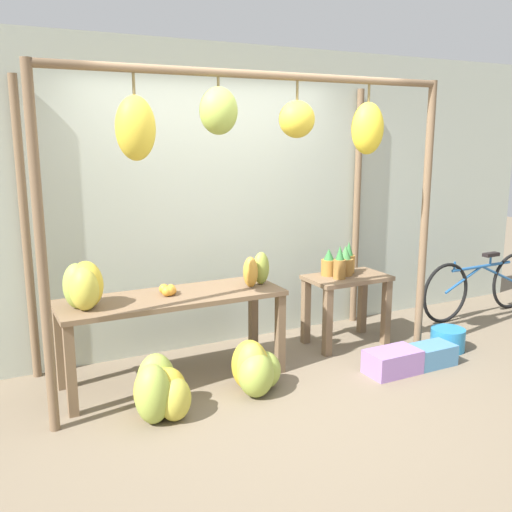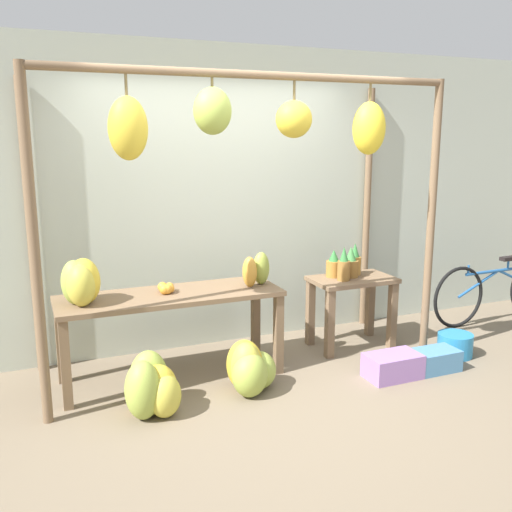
# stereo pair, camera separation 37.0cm
# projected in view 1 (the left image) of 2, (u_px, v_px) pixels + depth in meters

# --- Properties ---
(ground_plane) EXTENTS (20.00, 20.00, 0.00)m
(ground_plane) POSITION_uv_depth(u_px,v_px,m) (283.00, 399.00, 4.37)
(ground_plane) COLOR #756651
(shop_wall_back) EXTENTS (8.00, 0.08, 2.80)m
(shop_wall_back) POSITION_uv_depth(u_px,v_px,m) (210.00, 199.00, 5.31)
(shop_wall_back) COLOR #B7C1B2
(shop_wall_back) RESTS_ON ground_plane
(stall_awning) EXTENTS (3.33, 1.17, 2.45)m
(stall_awning) POSITION_uv_depth(u_px,v_px,m) (253.00, 154.00, 4.39)
(stall_awning) COLOR brown
(stall_awning) RESTS_ON ground_plane
(display_table_main) EXTENTS (1.81, 0.60, 0.73)m
(display_table_main) POSITION_uv_depth(u_px,v_px,m) (173.00, 308.00, 4.59)
(display_table_main) COLOR brown
(display_table_main) RESTS_ON ground_plane
(display_table_side) EXTENTS (0.78, 0.47, 0.68)m
(display_table_side) POSITION_uv_depth(u_px,v_px,m) (347.00, 293.00, 5.46)
(display_table_side) COLOR brown
(display_table_side) RESTS_ON ground_plane
(banana_pile_on_table) EXTENTS (0.36, 0.39, 0.35)m
(banana_pile_on_table) POSITION_uv_depth(u_px,v_px,m) (83.00, 286.00, 4.21)
(banana_pile_on_table) COLOR gold
(banana_pile_on_table) RESTS_ON display_table_main
(orange_pile) EXTENTS (0.14, 0.17, 0.08)m
(orange_pile) POSITION_uv_depth(u_px,v_px,m) (168.00, 290.00, 4.57)
(orange_pile) COLOR orange
(orange_pile) RESTS_ON display_table_main
(pineapple_cluster) EXTENTS (0.36, 0.28, 0.31)m
(pineapple_cluster) POSITION_uv_depth(u_px,v_px,m) (341.00, 263.00, 5.42)
(pineapple_cluster) COLOR olive
(pineapple_cluster) RESTS_ON display_table_side
(banana_pile_ground_left) EXTENTS (0.49, 0.51, 0.44)m
(banana_pile_ground_left) POSITION_uv_depth(u_px,v_px,m) (159.00, 391.00, 4.06)
(banana_pile_ground_left) COLOR gold
(banana_pile_ground_left) RESTS_ON ground_plane
(banana_pile_ground_right) EXTENTS (0.50, 0.51, 0.41)m
(banana_pile_ground_right) POSITION_uv_depth(u_px,v_px,m) (255.00, 369.00, 4.47)
(banana_pile_ground_right) COLOR #9EB247
(banana_pile_ground_right) RESTS_ON ground_plane
(fruit_crate_white) EXTENTS (0.46, 0.28, 0.20)m
(fruit_crate_white) POSITION_uv_depth(u_px,v_px,m) (393.00, 362.00, 4.84)
(fruit_crate_white) COLOR #9970B7
(fruit_crate_white) RESTS_ON ground_plane
(blue_bucket) EXTENTS (0.32, 0.32, 0.21)m
(blue_bucket) POSITION_uv_depth(u_px,v_px,m) (448.00, 339.00, 5.36)
(blue_bucket) COLOR teal
(blue_bucket) RESTS_ON ground_plane
(parked_bicycle) EXTENTS (1.74, 0.10, 0.70)m
(parked_bicycle) POSITION_uv_depth(u_px,v_px,m) (480.00, 285.00, 6.36)
(parked_bicycle) COLOR black
(parked_bicycle) RESTS_ON ground_plane
(papaya_pile) EXTENTS (0.30, 0.22, 0.28)m
(papaya_pile) POSITION_uv_depth(u_px,v_px,m) (257.00, 270.00, 4.85)
(papaya_pile) COLOR gold
(papaya_pile) RESTS_ON display_table_main
(fruit_crate_purple) EXTENTS (0.41, 0.25, 0.18)m
(fruit_crate_purple) POSITION_uv_depth(u_px,v_px,m) (431.00, 355.00, 5.02)
(fruit_crate_purple) COLOR #4C84B2
(fruit_crate_purple) RESTS_ON ground_plane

